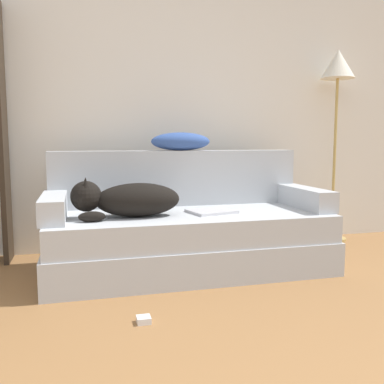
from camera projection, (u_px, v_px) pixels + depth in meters
The scene contains 10 objects.
wall_back at pixel (144, 83), 3.45m from camera, with size 8.19×0.06×2.70m.
couch at pixel (188, 242), 2.93m from camera, with size 1.89×0.84×0.40m.
couch_backrest at pixel (177, 178), 3.21m from camera, with size 1.85×0.15×0.41m.
couch_arm_left at pixel (54, 207), 2.67m from camera, with size 0.15×0.65×0.15m.
couch_arm_right at pixel (304, 197), 3.11m from camera, with size 0.15×0.65×0.15m.
dog at pixel (127, 199), 2.71m from camera, with size 0.69×0.28×0.26m.
laptop at pixel (211, 211), 2.89m from camera, with size 0.34×0.30×0.02m.
throw_pillow at pixel (181, 142), 3.18m from camera, with size 0.45×0.17×0.13m.
floor_lamp at pixel (338, 80), 3.66m from camera, with size 0.29×0.29×1.65m.
power_adapter at pixel (144, 320), 2.08m from camera, with size 0.07×0.07×0.03m.
Camera 1 is at (-0.53, -0.64, 0.88)m, focal length 40.00 mm.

